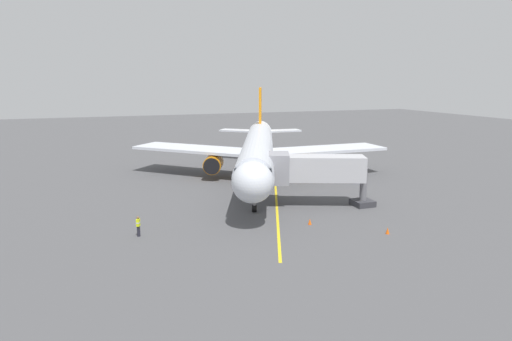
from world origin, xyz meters
The scene contains 8 objects.
ground_plane centered at (0.00, 0.00, 0.00)m, with size 220.00×220.00×0.00m, color #4C4C4F.
apron_lead_in_line centered at (-0.12, 8.68, 0.01)m, with size 0.24×40.00×0.01m, color yellow.
airplane centered at (-0.22, 2.42, 4.00)m, with size 32.34×38.65×11.50m.
jet_bridge centered at (-1.04, 14.89, 3.76)m, with size 11.25×6.54×5.40m.
ground_crew_marshaller centered at (16.11, 18.32, 0.89)m, with size 0.38×0.46×1.71m.
tug_near_nose centered at (-11.17, 6.89, 0.70)m, with size 1.64×2.36×1.50m.
safety_cone_nose_left centered at (-3.50, 24.86, 0.28)m, with size 0.32×0.32×0.55m, color #F2590F.
safety_cone_nose_right centered at (1.51, 20.46, 0.28)m, with size 0.32×0.32×0.55m, color #F2590F.
Camera 1 is at (18.74, 53.67, 12.59)m, focal length 30.65 mm.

